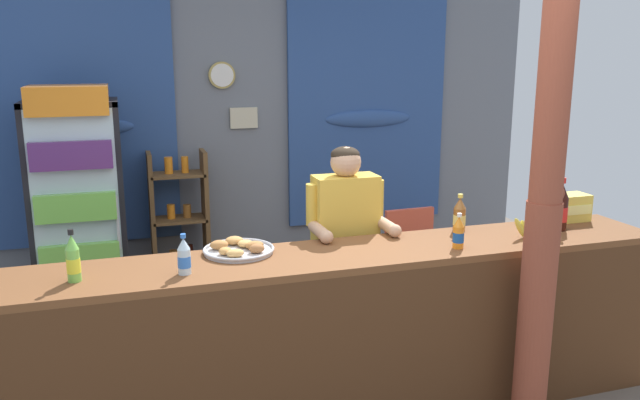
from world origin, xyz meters
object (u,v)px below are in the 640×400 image
bottle_shelf_rack (180,224)px  soda_bottle_iced_tea (459,216)px  soda_bottle_lime_soda (73,259)px  pastry_tray (239,249)px  timber_post (544,212)px  soda_bottle_cola (561,208)px  shopkeeper (346,235)px  banana_bunch (533,227)px  snack_box_instant_noodle (571,207)px  stall_counter (349,324)px  soda_bottle_orange_soda (459,233)px  soda_bottle_water (184,257)px  plastic_lawn_chair (401,249)px  drink_fridge (78,199)px

bottle_shelf_rack → soda_bottle_iced_tea: 2.50m
soda_bottle_lime_soda → pastry_tray: soda_bottle_lime_soda is taller
timber_post → soda_bottle_cola: bearing=44.2°
shopkeeper → banana_bunch: shopkeeper is taller
snack_box_instant_noodle → soda_bottle_cola: bearing=-141.1°
snack_box_instant_noodle → pastry_tray: 2.21m
timber_post → bottle_shelf_rack: bearing=123.0°
soda_bottle_lime_soda → pastry_tray: 0.87m
stall_counter → soda_bottle_lime_soda: (-1.39, 0.08, 0.49)m
banana_bunch → soda_bottle_orange_soda: bearing=-173.3°
soda_bottle_water → soda_bottle_lime_soda: bearing=174.1°
soda_bottle_iced_tea → banana_bunch: size_ratio=0.85×
plastic_lawn_chair → soda_bottle_water: bearing=-141.4°
soda_bottle_cola → snack_box_instant_noodle: soda_bottle_cola is taller
stall_counter → drink_fridge: bearing=127.4°
shopkeeper → bottle_shelf_rack: bearing=117.9°
soda_bottle_lime_soda → soda_bottle_orange_soda: (2.03, -0.08, -0.02)m
drink_fridge → pastry_tray: size_ratio=4.68×
shopkeeper → pastry_tray: (-0.73, -0.29, 0.06)m
timber_post → shopkeeper: (-0.78, 0.89, -0.30)m
shopkeeper → soda_bottle_lime_soda: (-1.57, -0.49, 0.15)m
bottle_shelf_rack → soda_bottle_iced_tea: (1.53, -1.93, 0.42)m
bottle_shelf_rack → shopkeeper: (0.88, -1.67, 0.28)m
timber_post → snack_box_instant_noodle: (0.70, 0.64, -0.18)m
bottle_shelf_rack → pastry_tray: (0.15, -1.96, 0.35)m
banana_bunch → soda_bottle_lime_soda: bearing=179.6°
soda_bottle_cola → bottle_shelf_rack: bearing=135.6°
stall_counter → banana_bunch: (1.18, 0.06, 0.44)m
bottle_shelf_rack → banana_bunch: 2.91m
timber_post → pastry_tray: bearing=158.2°
stall_counter → shopkeeper: (0.18, 0.57, 0.34)m
soda_bottle_orange_soda → soda_bottle_water: (-1.52, 0.03, 0.00)m
pastry_tray → banana_bunch: 1.75m
drink_fridge → pastry_tray: 1.87m
plastic_lawn_chair → soda_bottle_iced_tea: soda_bottle_iced_tea is taller
stall_counter → shopkeeper: bearing=72.5°
bottle_shelf_rack → pastry_tray: bearing=-85.6°
timber_post → drink_fridge: 3.31m
bottle_shelf_rack → soda_bottle_cola: 3.03m
stall_counter → plastic_lawn_chair: 1.85m
drink_fridge → shopkeeper: bearing=-39.2°
pastry_tray → drink_fridge: bearing=119.3°
soda_bottle_water → bottle_shelf_rack: bearing=85.7°
timber_post → soda_bottle_orange_soda: timber_post is taller
drink_fridge → soda_bottle_water: size_ratio=8.91×
soda_bottle_water → snack_box_instant_noodle: soda_bottle_water is taller
stall_counter → snack_box_instant_noodle: snack_box_instant_noodle is taller
soda_bottle_lime_soda → soda_bottle_water: soda_bottle_lime_soda is taller
stall_counter → plastic_lawn_chair: bearing=56.4°
timber_post → pastry_tray: timber_post is taller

